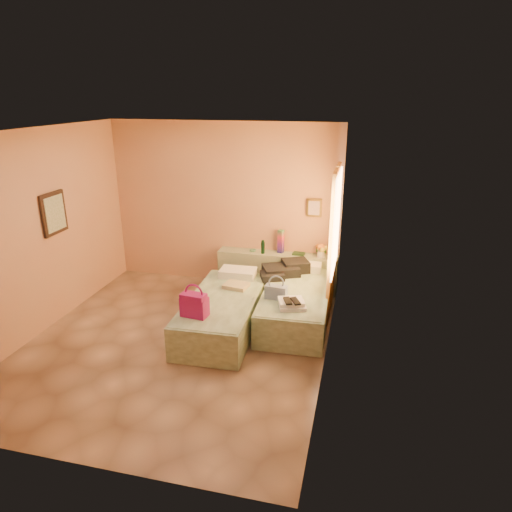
% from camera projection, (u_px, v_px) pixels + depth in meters
% --- Properties ---
extents(ground, '(4.50, 4.50, 0.00)m').
position_uv_depth(ground, '(178.00, 342.00, 6.26)').
color(ground, tan).
rests_on(ground, ground).
extents(room_walls, '(4.02, 4.51, 2.81)m').
position_uv_depth(room_walls, '(201.00, 206.00, 6.12)').
color(room_walls, tan).
rests_on(room_walls, ground).
extents(headboard_ledge, '(2.05, 0.30, 0.65)m').
position_uv_depth(headboard_ledge, '(277.00, 271.00, 7.85)').
color(headboard_ledge, gray).
rests_on(headboard_ledge, ground).
extents(bed_left, '(0.97, 2.03, 0.50)m').
position_uv_depth(bed_left, '(223.00, 313.00, 6.53)').
color(bed_left, beige).
rests_on(bed_left, ground).
extents(bed_right, '(0.97, 2.03, 0.50)m').
position_uv_depth(bed_right, '(296.00, 304.00, 6.81)').
color(bed_right, beige).
rests_on(bed_right, ground).
extents(water_bottle, '(0.06, 0.06, 0.22)m').
position_uv_depth(water_bottle, '(263.00, 247.00, 7.70)').
color(water_bottle, '#153C24').
rests_on(water_bottle, headboard_ledge).
extents(rainbow_box, '(0.11, 0.11, 0.40)m').
position_uv_depth(rainbow_box, '(281.00, 241.00, 7.72)').
color(rainbow_box, '#A51469').
rests_on(rainbow_box, headboard_ledge).
extents(small_dish, '(0.11, 0.11, 0.03)m').
position_uv_depth(small_dish, '(253.00, 250.00, 7.85)').
color(small_dish, '#509371').
rests_on(small_dish, headboard_ledge).
extents(green_book, '(0.21, 0.16, 0.03)m').
position_uv_depth(green_book, '(299.00, 254.00, 7.68)').
color(green_book, '#223F23').
rests_on(green_book, headboard_ledge).
extents(flower_vase, '(0.27, 0.27, 0.28)m').
position_uv_depth(flower_vase, '(321.00, 249.00, 7.51)').
color(flower_vase, white).
rests_on(flower_vase, headboard_ledge).
extents(magenta_handbag, '(0.36, 0.23, 0.32)m').
position_uv_depth(magenta_handbag, '(194.00, 305.00, 5.86)').
color(magenta_handbag, '#A51469').
rests_on(magenta_handbag, bed_left).
extents(khaki_garment, '(0.38, 0.33, 0.06)m').
position_uv_depth(khaki_garment, '(236.00, 286.00, 6.76)').
color(khaki_garment, tan).
rests_on(khaki_garment, bed_left).
extents(clothes_pile, '(0.78, 0.78, 0.18)m').
position_uv_depth(clothes_pile, '(284.00, 269.00, 7.21)').
color(clothes_pile, black).
rests_on(clothes_pile, bed_right).
extents(blue_handbag, '(0.32, 0.16, 0.20)m').
position_uv_depth(blue_handbag, '(276.00, 292.00, 6.37)').
color(blue_handbag, '#3C6091').
rests_on(blue_handbag, bed_right).
extents(towel_stack, '(0.42, 0.38, 0.10)m').
position_uv_depth(towel_stack, '(292.00, 304.00, 6.13)').
color(towel_stack, white).
rests_on(towel_stack, bed_right).
extents(sandal_pair, '(0.24, 0.27, 0.02)m').
position_uv_depth(sandal_pair, '(291.00, 301.00, 6.07)').
color(sandal_pair, black).
rests_on(sandal_pair, towel_stack).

